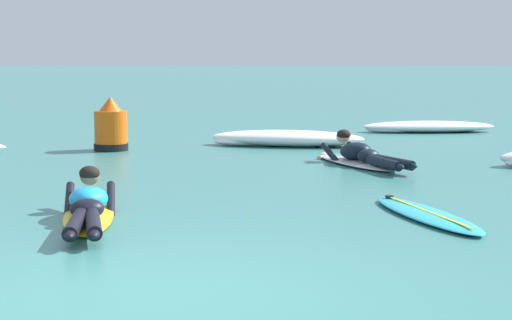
{
  "coord_description": "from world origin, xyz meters",
  "views": [
    {
      "loc": [
        0.71,
        -6.26,
        1.78
      ],
      "look_at": [
        0.82,
        5.34,
        0.28
      ],
      "focal_mm": 62.79,
      "sensor_mm": 36.0,
      "label": 1
    }
  ],
  "objects_px": {
    "surfer_far": "(360,156)",
    "drifting_surfboard": "(426,214)",
    "surfer_near": "(88,207)",
    "channel_marker_buoy": "(111,130)"
  },
  "relations": [
    {
      "from": "surfer_far",
      "to": "drifting_surfboard",
      "type": "relative_size",
      "value": 1.09
    },
    {
      "from": "channel_marker_buoy",
      "to": "drifting_surfboard",
      "type": "bearing_deg",
      "value": -55.15
    },
    {
      "from": "surfer_far",
      "to": "drifting_surfboard",
      "type": "xyz_separation_m",
      "value": [
        0.17,
        -4.03,
        -0.1
      ]
    },
    {
      "from": "surfer_far",
      "to": "drifting_surfboard",
      "type": "height_order",
      "value": "surfer_far"
    },
    {
      "from": "surfer_near",
      "to": "drifting_surfboard",
      "type": "height_order",
      "value": "surfer_near"
    },
    {
      "from": "surfer_near",
      "to": "drifting_surfboard",
      "type": "bearing_deg",
      "value": 2.58
    },
    {
      "from": "drifting_surfboard",
      "to": "channel_marker_buoy",
      "type": "bearing_deg",
      "value": 124.85
    },
    {
      "from": "drifting_surfboard",
      "to": "surfer_far",
      "type": "bearing_deg",
      "value": 92.47
    },
    {
      "from": "surfer_near",
      "to": "surfer_far",
      "type": "height_order",
      "value": "same"
    },
    {
      "from": "drifting_surfboard",
      "to": "channel_marker_buoy",
      "type": "distance_m",
      "value": 7.29
    }
  ]
}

